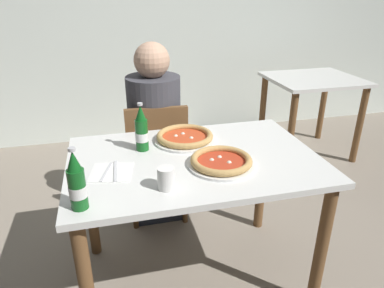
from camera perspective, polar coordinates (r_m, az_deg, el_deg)
ground_plane at (r=2.14m, az=0.35°, el=-20.46°), size 8.00×8.00×0.00m
back_wall_tiled at (r=3.70m, az=-8.69°, el=20.77°), size 7.00×0.10×2.60m
dining_table_main at (r=1.76m, az=0.40°, el=-5.55°), size 1.20×0.80×0.75m
chair_behind_table at (r=2.34m, az=-5.75°, el=-1.89°), size 0.42×0.42×0.85m
diner_seated at (r=2.34m, az=-5.95°, el=0.88°), size 0.34×0.34×1.21m
dining_table_background at (r=3.47m, az=18.85°, el=7.62°), size 0.80×0.70×0.75m
pizza_margherita_near at (r=1.62m, az=4.77°, el=-2.85°), size 0.31×0.31×0.04m
pizza_marinara_far at (r=1.88m, az=-1.26°, el=1.10°), size 0.33×0.33×0.04m
beer_bottle_left at (r=1.76m, az=-8.19°, el=2.17°), size 0.07×0.07×0.25m
beer_bottle_center at (r=1.35m, az=-18.18°, el=-6.12°), size 0.07×0.07×0.25m
napkin_with_cutlery at (r=1.61m, az=-12.98°, el=-4.45°), size 0.21×0.21×0.01m
paper_cup at (r=1.43m, az=-4.21°, el=-5.57°), size 0.07×0.07×0.09m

